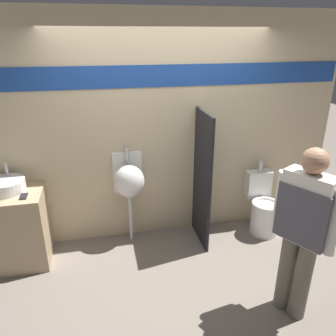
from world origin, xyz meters
name	(u,v)px	position (x,y,z in m)	size (l,w,h in m)	color
ground_plane	(171,255)	(0.00, 0.00, 0.00)	(16.00, 16.00, 0.00)	#70665B
display_wall	(160,131)	(0.00, 0.60, 1.36)	(4.49, 0.07, 2.70)	beige
sink_counter	(8,229)	(-1.78, 0.29, 0.43)	(0.82, 0.57, 0.86)	tan
sink_basin	(6,186)	(-1.73, 0.34, 0.93)	(0.40, 0.40, 0.27)	white
cell_phone	(24,196)	(-1.53, 0.17, 0.87)	(0.07, 0.14, 0.01)	black
divider_near_counter	(202,180)	(0.44, 0.27, 0.82)	(0.03, 0.60, 1.64)	black
urinal_near_counter	(129,181)	(-0.42, 0.44, 0.81)	(0.37, 0.28, 1.19)	silver
toilet	(263,209)	(1.29, 0.28, 0.32)	(0.37, 0.53, 0.92)	white
person_in_vest	(303,224)	(0.90, -1.04, 0.94)	(0.39, 0.51, 1.62)	#666056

